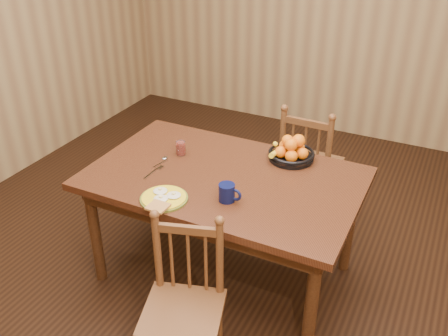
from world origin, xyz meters
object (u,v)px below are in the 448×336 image
at_px(chair_far, 309,164).
at_px(breakfast_plate, 164,198).
at_px(chair_near, 184,305).
at_px(fruit_bowl, 291,151).
at_px(dining_table, 224,187).
at_px(coffee_mug, 228,193).

distance_m(chair_far, breakfast_plate, 1.38).
xyz_separation_m(chair_near, fruit_bowl, (0.15, 1.10, 0.39)).
bearing_deg(chair_near, fruit_bowl, 65.04).
xyz_separation_m(dining_table, chair_far, (0.27, 0.89, -0.22)).
relative_size(chair_far, breakfast_plate, 3.17).
bearing_deg(coffee_mug, chair_near, -89.63).
distance_m(dining_table, chair_near, 0.79).
height_order(chair_near, fruit_bowl, fruit_bowl).
distance_m(breakfast_plate, fruit_bowl, 0.88).
bearing_deg(breakfast_plate, chair_near, -47.72).
distance_m(dining_table, breakfast_plate, 0.44).
distance_m(coffee_mug, fruit_bowl, 0.62).
xyz_separation_m(breakfast_plate, coffee_mug, (0.31, 0.15, 0.04)).
bearing_deg(chair_far, breakfast_plate, 72.21).
bearing_deg(dining_table, fruit_bowl, 51.81).
bearing_deg(breakfast_plate, fruit_bowl, 58.26).
distance_m(breakfast_plate, coffee_mug, 0.35).
height_order(breakfast_plate, fruit_bowl, fruit_bowl).
relative_size(breakfast_plate, coffee_mug, 2.16).
relative_size(dining_table, breakfast_plate, 5.55).
relative_size(chair_far, chair_near, 1.06).
xyz_separation_m(breakfast_plate, fruit_bowl, (0.46, 0.75, 0.04)).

